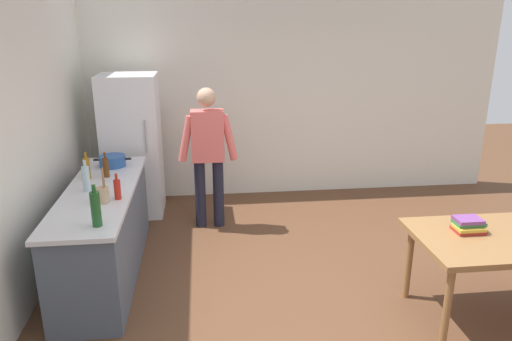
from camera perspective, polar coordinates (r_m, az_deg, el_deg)
name	(u,v)px	position (r m, az deg, el deg)	size (l,w,h in m)	color
ground_plane	(322,305)	(4.48, 7.86, -15.63)	(14.00, 14.00, 0.00)	brown
wall_back	(273,100)	(6.78, 2.10, 8.39)	(6.40, 0.12, 2.70)	silver
wall_left	(1,164)	(4.27, -28.15, 0.64)	(0.12, 5.60, 2.70)	silver
kitchen_counter	(104,232)	(4.94, -17.66, -7.02)	(0.64, 2.20, 0.90)	#4C5666
refrigerator	(132,146)	(6.27, -14.55, 2.85)	(0.70, 0.67, 1.80)	white
person	(208,149)	(5.65, -5.75, 2.55)	(0.70, 0.22, 1.70)	#1E1E2D
dining_table	(500,244)	(4.47, 27.10, -7.82)	(1.40, 0.90, 0.75)	olive
cooking_pot	(112,161)	(5.45, -16.76, 1.10)	(0.40, 0.28, 0.12)	#285193
utensil_jar	(103,194)	(4.40, -17.83, -2.70)	(0.11, 0.11, 0.32)	tan
bottle_wine_green	(96,209)	(3.91, -18.57, -4.34)	(0.08, 0.08, 0.34)	#1E5123
bottle_sauce_red	(117,189)	(4.44, -16.22, -2.13)	(0.06, 0.06, 0.24)	#B22319
bottle_water_clear	(86,178)	(4.73, -19.62, -0.88)	(0.07, 0.07, 0.30)	silver
bottle_oil_amber	(87,168)	(5.08, -19.54, 0.28)	(0.06, 0.06, 0.28)	#996619
bottle_beer_brown	(106,167)	(5.09, -17.47, 0.40)	(0.06, 0.06, 0.26)	#5B3314
book_stack	(469,225)	(4.37, 24.03, -5.97)	(0.25, 0.19, 0.12)	#B22D28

